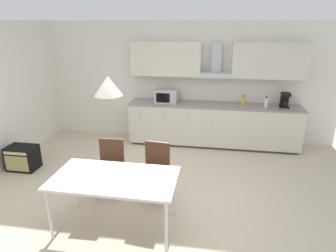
# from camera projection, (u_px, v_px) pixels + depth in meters

# --- Properties ---
(ground_plane) EXTENTS (8.63, 8.14, 0.02)m
(ground_plane) POSITION_uv_depth(u_px,v_px,m) (150.00, 202.00, 4.53)
(ground_plane) COLOR beige
(wall_back) EXTENTS (6.91, 0.10, 2.59)m
(wall_back) POSITION_uv_depth(u_px,v_px,m) (176.00, 82.00, 6.67)
(wall_back) COLOR silver
(wall_back) RESTS_ON ground_plane
(kitchen_counter) EXTENTS (3.61, 0.66, 0.91)m
(kitchen_counter) POSITION_uv_depth(u_px,v_px,m) (213.00, 125.00, 6.47)
(kitchen_counter) COLOR #333333
(kitchen_counter) RESTS_ON ground_plane
(backsplash_tile) EXTENTS (3.59, 0.02, 0.50)m
(backsplash_tile) POSITION_uv_depth(u_px,v_px,m) (215.00, 90.00, 6.52)
(backsplash_tile) COLOR silver
(backsplash_tile) RESTS_ON kitchen_counter
(upper_wall_cabinets) EXTENTS (3.59, 0.40, 0.71)m
(upper_wall_cabinets) POSITION_uv_depth(u_px,v_px,m) (216.00, 60.00, 6.16)
(upper_wall_cabinets) COLOR beige
(microwave) EXTENTS (0.48, 0.35, 0.28)m
(microwave) POSITION_uv_depth(u_px,v_px,m) (166.00, 96.00, 6.44)
(microwave) COLOR #ADADB2
(microwave) RESTS_ON kitchen_counter
(coffee_maker) EXTENTS (0.18, 0.19, 0.30)m
(coffee_maker) POSITION_uv_depth(u_px,v_px,m) (285.00, 100.00, 6.08)
(coffee_maker) COLOR black
(coffee_maker) RESTS_ON kitchen_counter
(bottle_yellow) EXTENTS (0.06, 0.06, 0.22)m
(bottle_yellow) POSITION_uv_depth(u_px,v_px,m) (243.00, 101.00, 6.25)
(bottle_yellow) COLOR yellow
(bottle_yellow) RESTS_ON kitchen_counter
(bottle_white) EXTENTS (0.07, 0.07, 0.23)m
(bottle_white) POSITION_uv_depth(u_px,v_px,m) (266.00, 103.00, 6.08)
(bottle_white) COLOR white
(bottle_white) RESTS_ON kitchen_counter
(dining_table) EXTENTS (1.56, 0.85, 0.73)m
(dining_table) POSITION_uv_depth(u_px,v_px,m) (114.00, 180.00, 3.74)
(dining_table) COLOR silver
(dining_table) RESTS_ON ground_plane
(chair_far_left) EXTENTS (0.42, 0.42, 0.87)m
(chair_far_left) POSITION_uv_depth(u_px,v_px,m) (110.00, 162.00, 4.60)
(chair_far_left) COLOR #4C2D1E
(chair_far_left) RESTS_ON ground_plane
(chair_far_right) EXTENTS (0.44, 0.44, 0.87)m
(chair_far_right) POSITION_uv_depth(u_px,v_px,m) (156.00, 165.00, 4.49)
(chair_far_right) COLOR #4C2D1E
(chair_far_right) RESTS_ON ground_plane
(guitar_amp) EXTENTS (0.52, 0.37, 0.44)m
(guitar_amp) POSITION_uv_depth(u_px,v_px,m) (23.00, 158.00, 5.45)
(guitar_amp) COLOR black
(guitar_amp) RESTS_ON ground_plane
(pendant_lamp) EXTENTS (0.32, 0.32, 0.22)m
(pendant_lamp) POSITION_uv_depth(u_px,v_px,m) (108.00, 86.00, 3.35)
(pendant_lamp) COLOR silver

